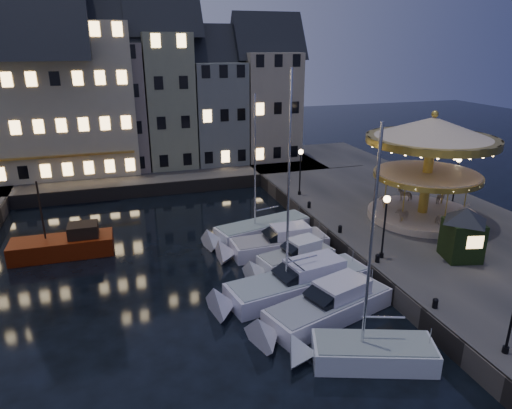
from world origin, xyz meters
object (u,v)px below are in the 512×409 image
object	(u,v)px
streetlamp_c	(300,165)
motorboat_e	(274,245)
motorboat_c	(293,284)
bollard_a	(435,303)
bollard_c	(340,228)
streetlamp_b	(385,218)
carousel	(431,149)
motorboat_f	(257,231)
bollard_d	(309,204)
motorboat_b	(323,309)
bollard_b	(378,258)
motorboat_d	(291,260)
streetlamp_d	(457,174)
red_fishing_boat	(65,246)
motorboat_a	(361,353)
ticket_kiosk	(465,225)

from	to	relation	value
streetlamp_c	motorboat_e	distance (m)	10.42
streetlamp_c	motorboat_c	world-z (taller)	motorboat_c
bollard_a	bollard_c	distance (m)	10.50
bollard_c	streetlamp_c	bearing A→B (deg)	86.19
streetlamp_b	carousel	distance (m)	9.05
bollard_c	motorboat_f	bearing A→B (deg)	142.81
bollard_d	motorboat_b	world-z (taller)	motorboat_b
motorboat_b	motorboat_f	size ratio (longest dim) A/B	0.74
bollard_b	motorboat_d	world-z (taller)	motorboat_d
motorboat_d	streetlamp_d	bearing A→B (deg)	14.99
red_fishing_boat	motorboat_e	bearing A→B (deg)	-16.47
streetlamp_d	red_fishing_boat	xyz separation A→B (m)	(-30.94, 2.45, -3.33)
streetlamp_d	red_fishing_boat	size ratio (longest dim) A/B	0.60
streetlamp_b	streetlamp_d	distance (m)	13.29
motorboat_e	streetlamp_b	bearing A→B (deg)	-44.19
bollard_b	motorboat_d	size ratio (longest dim) A/B	0.09
motorboat_c	bollard_c	bearing A→B (deg)	41.38
motorboat_a	motorboat_f	xyz separation A→B (m)	(-0.13, 15.60, -0.01)
bollard_b	motorboat_f	distance (m)	10.28
bollard_d	red_fishing_boat	size ratio (longest dim) A/B	0.08
ticket_kiosk	red_fishing_boat	bearing A→B (deg)	155.57
streetlamp_c	bollard_b	xyz separation A→B (m)	(-0.60, -14.00, -2.41)
bollard_c	motorboat_d	bearing A→B (deg)	-157.34
bollard_c	carousel	bearing A→B (deg)	5.03
red_fishing_boat	ticket_kiosk	distance (m)	26.89
streetlamp_c	carousel	size ratio (longest dim) A/B	0.44
carousel	motorboat_b	bearing A→B (deg)	-145.65
bollard_d	ticket_kiosk	size ratio (longest dim) A/B	0.15
motorboat_b	motorboat_d	xyz separation A→B (m)	(0.48, 6.00, -0.01)
streetlamp_c	motorboat_a	distance (m)	21.75
bollard_c	motorboat_d	xyz separation A→B (m)	(-4.58, -1.91, -0.97)
motorboat_e	red_fishing_boat	bearing A→B (deg)	163.53
motorboat_b	ticket_kiosk	xyz separation A→B (m)	(10.36, 1.82, 2.96)
streetlamp_b	bollard_b	size ratio (longest dim) A/B	7.32
red_fishing_boat	bollard_c	bearing A→B (deg)	-14.58
motorboat_a	motorboat_d	size ratio (longest dim) A/B	1.78
bollard_c	carousel	size ratio (longest dim) A/B	0.06
motorboat_c	motorboat_d	bearing A→B (deg)	71.04
streetlamp_d	motorboat_d	size ratio (longest dim) A/B	0.67
bollard_d	red_fishing_boat	distance (m)	19.07
streetlamp_b	bollard_c	distance (m)	5.14
motorboat_a	motorboat_f	size ratio (longest dim) A/B	0.97
streetlamp_d	bollard_c	size ratio (longest dim) A/B	7.32
streetlamp_c	motorboat_d	distance (m)	12.54
streetlamp_c	motorboat_b	size ratio (longest dim) A/B	0.49
bollard_a	bollard_c	xyz separation A→B (m)	(0.00, 10.50, 0.00)
streetlamp_c	bollard_a	world-z (taller)	streetlamp_c
motorboat_d	streetlamp_b	bearing A→B (deg)	-26.55
streetlamp_d	motorboat_c	world-z (taller)	motorboat_c
bollard_a	bollard_c	bearing A→B (deg)	90.00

